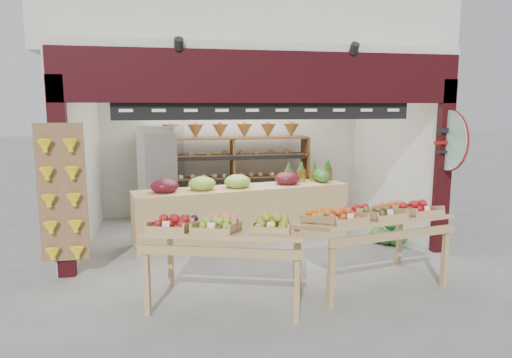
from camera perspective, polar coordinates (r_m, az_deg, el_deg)
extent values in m
plane|color=slate|center=(7.75, -0.28, -7.84)|extent=(60.00, 60.00, 0.00)
cube|color=silver|center=(9.70, -2.84, 4.61)|extent=(5.76, 0.18, 3.00)
cube|color=silver|center=(8.04, -21.11, 3.08)|extent=(0.18, 3.38, 3.00)
cube|color=silver|center=(8.95, 16.82, 3.86)|extent=(0.18, 3.38, 3.00)
cube|color=silver|center=(8.04, -1.13, 14.83)|extent=(5.76, 3.38, 0.12)
cube|color=silver|center=(9.29, -2.41, 21.16)|extent=(6.36, 4.60, 2.40)
cube|color=black|center=(6.39, 1.51, 12.62)|extent=(5.70, 0.14, 0.70)
cube|color=black|center=(6.44, -23.16, 0.04)|extent=(0.22, 0.14, 2.65)
cube|color=black|center=(7.54, 22.33, 1.31)|extent=(0.22, 0.14, 2.65)
cube|color=black|center=(6.41, 1.44, 8.59)|extent=(4.20, 0.05, 0.26)
cylinder|color=white|center=(6.50, 2.19, 10.79)|extent=(0.34, 0.05, 0.34)
cube|color=olive|center=(6.38, -23.05, -1.63)|extent=(0.60, 0.04, 1.80)
cylinder|color=#A3CDB8|center=(7.42, 22.91, 4.47)|extent=(0.04, 0.90, 0.90)
cylinder|color=maroon|center=(7.40, 23.02, 4.45)|extent=(0.01, 0.92, 0.92)
cube|color=brown|center=(9.19, -12.38, -0.15)|extent=(0.05, 0.51, 1.63)
cube|color=brown|center=(9.28, -2.92, 0.13)|extent=(0.05, 0.51, 1.63)
cube|color=brown|center=(9.61, 6.12, 0.41)|extent=(0.05, 0.51, 1.63)
cube|color=brown|center=(9.36, -2.90, -2.64)|extent=(3.05, 0.51, 0.04)
cube|color=brown|center=(9.28, -2.92, 0.13)|extent=(3.05, 0.51, 0.04)
cube|color=brown|center=(9.22, -2.94, 2.95)|extent=(3.05, 0.51, 0.04)
cube|color=brown|center=(9.19, -2.96, 5.15)|extent=(3.05, 0.51, 0.04)
cone|color=olive|center=(9.09, -10.65, 5.85)|extent=(0.32, 0.32, 0.28)
cone|color=olive|center=(9.10, -7.56, 5.94)|extent=(0.32, 0.32, 0.28)
cone|color=olive|center=(9.15, -4.49, 6.00)|extent=(0.32, 0.32, 0.28)
cone|color=olive|center=(9.21, -1.46, 6.05)|extent=(0.32, 0.32, 0.28)
cone|color=olive|center=(9.31, 1.52, 6.08)|extent=(0.32, 0.32, 0.28)
cone|color=olive|center=(9.43, 4.44, 6.09)|extent=(0.32, 0.32, 0.28)
cube|color=#B0B3B7|center=(9.21, -11.67, 0.69)|extent=(0.91, 0.91, 1.88)
cube|color=beige|center=(7.83, -11.13, -6.32)|extent=(0.51, 0.42, 0.40)
cube|color=beige|center=(7.74, -10.84, -3.71)|extent=(0.47, 0.39, 0.33)
cube|color=#165323|center=(7.84, -7.01, -6.44)|extent=(0.49, 0.40, 0.33)
cube|color=beige|center=(8.22, -7.64, -5.81)|extent=(0.44, 0.37, 0.31)
cube|color=tan|center=(7.76, -1.60, -4.33)|extent=(3.71, 1.33, 0.91)
ellipsoid|color=#59141E|center=(7.32, -11.36, -0.88)|extent=(0.45, 0.40, 0.24)
ellipsoid|color=#8CB23F|center=(7.45, -6.76, -0.60)|extent=(0.45, 0.40, 0.24)
ellipsoid|color=#8CB23F|center=(7.62, -2.33, -0.33)|extent=(0.45, 0.40, 0.24)
ellipsoid|color=#59141E|center=(7.95, 3.89, 0.06)|extent=(0.45, 0.40, 0.24)
cylinder|color=olive|center=(8.13, 4.09, 0.32)|extent=(0.15, 0.15, 0.22)
cylinder|color=olive|center=(8.24, 5.68, 0.42)|extent=(0.15, 0.15, 0.22)
cylinder|color=olive|center=(8.35, 7.23, 0.51)|extent=(0.15, 0.15, 0.22)
cylinder|color=olive|center=(8.48, 8.73, 0.60)|extent=(0.15, 0.15, 0.22)
cylinder|color=olive|center=(8.50, 9.03, 0.62)|extent=(0.15, 0.15, 0.22)
cube|color=tan|center=(5.23, -3.62, -6.96)|extent=(1.94, 1.44, 0.25)
cube|color=tan|center=(5.19, -13.46, -12.66)|extent=(0.08, 0.08, 0.71)
cube|color=tan|center=(4.90, 5.13, -13.76)|extent=(0.08, 0.08, 0.71)
cube|color=tan|center=(5.94, -10.62, -9.71)|extent=(0.08, 0.08, 0.71)
cube|color=tan|center=(5.70, 5.35, -10.43)|extent=(0.08, 0.08, 0.71)
cube|color=tan|center=(5.93, 14.14, -5.19)|extent=(1.90, 1.28, 0.25)
cube|color=tan|center=(5.29, 9.36, -12.03)|extent=(0.07, 0.07, 0.72)
cube|color=tan|center=(6.25, 22.51, -9.28)|extent=(0.07, 0.07, 0.72)
cube|color=tan|center=(6.00, 5.07, -9.35)|extent=(0.07, 0.07, 0.72)
cube|color=tan|center=(6.86, 17.47, -7.37)|extent=(0.07, 0.07, 0.72)
sphere|color=#1A4F1D|center=(7.85, 15.90, -7.02)|extent=(0.25, 0.25, 0.25)
sphere|color=#1A4F1D|center=(7.97, 17.61, -6.86)|extent=(0.25, 0.25, 0.25)
sphere|color=#1A4F1D|center=(8.08, 15.05, -6.53)|extent=(0.25, 0.25, 0.25)
sphere|color=#1A4F1D|center=(8.20, 16.72, -6.38)|extent=(0.25, 0.25, 0.25)
sphere|color=#1A4F1D|center=(7.97, 16.39, -5.15)|extent=(0.25, 0.25, 0.25)
sphere|color=#1A4F1D|center=(7.84, 17.06, -7.11)|extent=(0.25, 0.25, 0.25)
sphere|color=#1A4F1D|center=(7.93, 14.89, -6.83)|extent=(0.25, 0.25, 0.25)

